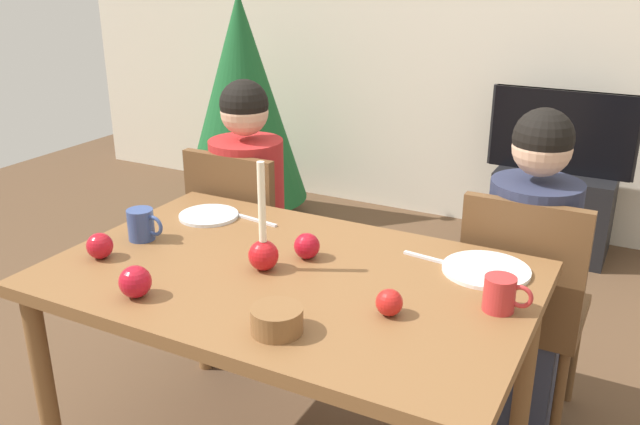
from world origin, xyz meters
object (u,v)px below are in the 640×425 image
Objects in this scene: tv_stand at (552,212)px; apple_by_left_plate at (100,246)px; person_right_child at (526,281)px; tv at (562,132)px; chair_left at (245,240)px; plate_right at (486,270)px; chair_right at (522,300)px; person_left_child at (249,224)px; dining_table at (289,298)px; mug_left at (142,225)px; christmas_tree at (242,99)px; mug_right at (501,294)px; candle_centerpiece at (263,248)px; apple_by_right_mug at (389,302)px; apple_far_edge at (308,246)px; bowl_walnuts at (277,320)px; plate_left at (209,215)px; apple_near_candle at (135,282)px.

apple_by_left_plate is (-0.97, -2.48, 0.55)m from tv_stand.
tv_stand is at bearing 95.62° from person_right_child.
tv is at bearing 68.73° from apple_by_left_plate.
plate_right is at bearing -17.20° from chair_left.
chair_right is 1.14m from person_left_child.
dining_table is 10.61× the size of mug_left.
mug_right is at bearing -42.28° from christmas_tree.
dining_table is 0.17m from candle_centerpiece.
apple_by_right_mug is at bearing -5.55° from mug_left.
tv_stand is 2.46m from apple_by_right_mug.
tv is 2.25m from mug_right.
apple_far_edge is (0.56, 0.29, -0.00)m from apple_by_left_plate.
apple_far_edge is (0.57, -0.53, 0.22)m from person_left_child.
dining_table is 2.37m from tv_stand.
bowl_walnuts is at bearing -141.74° from mug_right.
mug_right is (0.03, -0.55, 0.29)m from chair_right.
chair_left is 1.97m from tv_stand.
apple_near_candle is at bearing -72.18° from plate_left.
christmas_tree reaches higher than chair_left.
christmas_tree is at bearing 127.02° from dining_table.
candle_centerpiece reaches higher than mug_right.
tv is (-0.00, 0.00, 0.47)m from tv_stand.
apple_by_left_plate reaches higher than plate_right.
bowl_walnuts is at bearing -122.67° from plate_right.
dining_table is 17.43× the size of apple_by_left_plate.
candle_centerpiece reaches higher than apple_by_left_plate.
chair_left is at bearing 162.80° from plate_right.
chair_left is 6.93× the size of bowl_walnuts.
apple_by_left_plate is (-1.16, -0.24, -0.01)m from mug_right.
christmas_tree is 2.15m from mug_left.
apple_near_candle is at bearing -132.13° from dining_table.
chair_right is 3.51× the size of plate_right.
apple_near_candle reaches higher than plate_right.
apple_by_left_plate is at bearing -111.28° from tv_stand.
person_left_child is at bearing 127.08° from bowl_walnuts.
dining_table is 1.19× the size of person_right_child.
person_left_child is at bearing 106.09° from apple_near_candle.
bowl_walnuts is (0.71, -0.91, 0.27)m from chair_left.
plate_right is at bearing 14.92° from mug_left.
candle_centerpiece is at bearing -34.04° from plate_left.
tv is at bearing 79.98° from dining_table.
chair_right is 1.30m from mug_left.
apple_by_left_plate is (-0.48, -0.16, -0.03)m from candle_centerpiece.
person_right_child is at bearing 48.17° from apple_near_candle.
apple_far_edge is (-0.60, 0.05, -0.01)m from mug_right.
candle_centerpiece is at bearing 169.52° from apple_by_right_mug.
mug_left is 1.64× the size of apple_by_left_plate.
tv is 5.99× the size of mug_left.
tv is 0.52× the size of christmas_tree.
bowl_walnuts is 0.71m from apple_by_left_plate.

